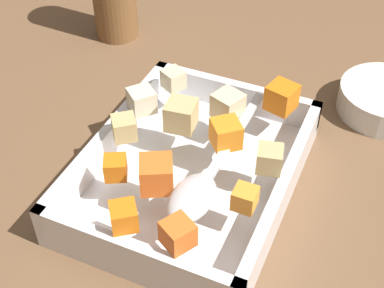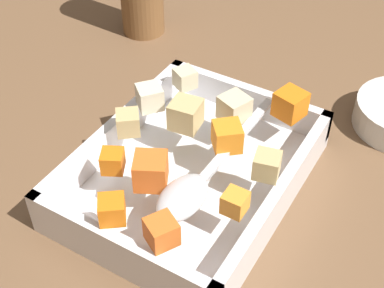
% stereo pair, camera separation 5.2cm
% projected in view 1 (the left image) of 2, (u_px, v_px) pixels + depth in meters
% --- Properties ---
extents(ground_plane, '(4.00, 4.00, 0.00)m').
position_uv_depth(ground_plane, '(200.00, 182.00, 0.62)').
color(ground_plane, brown).
extents(baking_dish, '(0.28, 0.22, 0.05)m').
position_uv_depth(baking_dish, '(192.00, 175.00, 0.61)').
color(baking_dish, silver).
rests_on(baking_dish, ground_plane).
extents(carrot_chunk_rim_edge, '(0.03, 0.03, 0.02)m').
position_uv_depth(carrot_chunk_rim_edge, '(115.00, 168.00, 0.55)').
color(carrot_chunk_rim_edge, orange).
rests_on(carrot_chunk_rim_edge, baking_dish).
extents(carrot_chunk_back_center, '(0.02, 0.02, 0.02)m').
position_uv_depth(carrot_chunk_back_center, '(245.00, 198.00, 0.52)').
color(carrot_chunk_back_center, orange).
rests_on(carrot_chunk_back_center, baking_dish).
extents(carrot_chunk_far_left, '(0.04, 0.04, 0.03)m').
position_uv_depth(carrot_chunk_far_left, '(282.00, 97.00, 0.63)').
color(carrot_chunk_far_left, orange).
rests_on(carrot_chunk_far_left, baking_dish).
extents(carrot_chunk_heap_top, '(0.04, 0.04, 0.03)m').
position_uv_depth(carrot_chunk_heap_top, '(178.00, 234.00, 0.48)').
color(carrot_chunk_heap_top, orange).
rests_on(carrot_chunk_heap_top, baking_dish).
extents(carrot_chunk_corner_se, '(0.04, 0.04, 0.03)m').
position_uv_depth(carrot_chunk_corner_se, '(156.00, 174.00, 0.53)').
color(carrot_chunk_corner_se, orange).
rests_on(carrot_chunk_corner_se, baking_dish).
extents(carrot_chunk_corner_ne, '(0.04, 0.04, 0.03)m').
position_uv_depth(carrot_chunk_corner_ne, '(226.00, 134.00, 0.58)').
color(carrot_chunk_corner_ne, orange).
rests_on(carrot_chunk_corner_ne, baking_dish).
extents(carrot_chunk_heap_side, '(0.03, 0.03, 0.02)m').
position_uv_depth(carrot_chunk_heap_side, '(124.00, 216.00, 0.50)').
color(carrot_chunk_heap_side, orange).
rests_on(carrot_chunk_heap_side, baking_dish).
extents(potato_chunk_corner_sw, '(0.03, 0.03, 0.02)m').
position_uv_depth(potato_chunk_corner_sw, '(173.00, 79.00, 0.66)').
color(potato_chunk_corner_sw, beige).
rests_on(potato_chunk_corner_sw, baking_dish).
extents(potato_chunk_front_center, '(0.04, 0.04, 0.03)m').
position_uv_depth(potato_chunk_front_center, '(228.00, 105.00, 0.62)').
color(potato_chunk_front_center, beige).
rests_on(potato_chunk_front_center, baking_dish).
extents(potato_chunk_near_spoon, '(0.04, 0.04, 0.03)m').
position_uv_depth(potato_chunk_near_spoon, '(181.00, 115.00, 0.60)').
color(potato_chunk_near_spoon, tan).
rests_on(potato_chunk_near_spoon, baking_dish).
extents(potato_chunk_under_handle, '(0.04, 0.04, 0.03)m').
position_uv_depth(potato_chunk_under_handle, '(124.00, 128.00, 0.59)').
color(potato_chunk_under_handle, tan).
rests_on(potato_chunk_under_handle, baking_dish).
extents(potato_chunk_mid_left, '(0.03, 0.03, 0.03)m').
position_uv_depth(potato_chunk_mid_left, '(270.00, 158.00, 0.56)').
color(potato_chunk_mid_left, tan).
rests_on(potato_chunk_mid_left, baking_dish).
extents(parsnip_chunk_mid_right, '(0.04, 0.04, 0.03)m').
position_uv_depth(parsnip_chunk_mid_right, '(142.00, 101.00, 0.63)').
color(parsnip_chunk_mid_right, beige).
rests_on(parsnip_chunk_mid_right, baking_dish).
extents(serving_spoon, '(0.23, 0.04, 0.02)m').
position_uv_depth(serving_spoon, '(198.00, 189.00, 0.53)').
color(serving_spoon, silver).
rests_on(serving_spoon, baking_dish).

